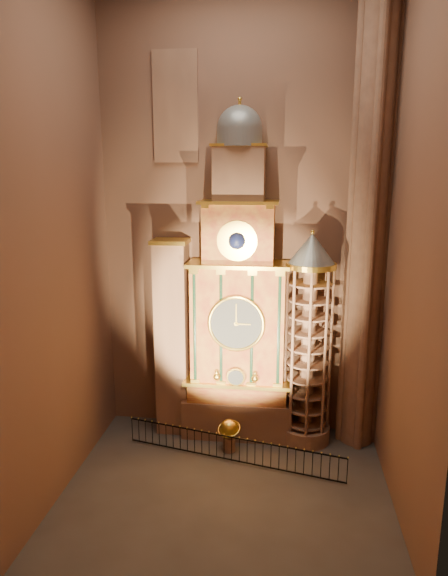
# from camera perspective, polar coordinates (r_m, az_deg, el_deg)

# --- Properties ---
(floor) EXTENTS (14.00, 14.00, 0.00)m
(floor) POSITION_cam_1_polar(r_m,az_deg,el_deg) (23.96, 0.28, -21.41)
(floor) COLOR #383330
(floor) RESTS_ON ground
(wall_back) EXTENTS (22.00, 0.00, 22.00)m
(wall_back) POSITION_cam_1_polar(r_m,az_deg,el_deg) (25.87, 1.88, 7.34)
(wall_back) COLOR brown
(wall_back) RESTS_ON floor
(wall_left) EXTENTS (0.00, 22.00, 22.00)m
(wall_left) POSITION_cam_1_polar(r_m,az_deg,el_deg) (21.89, -18.30, 5.68)
(wall_left) COLOR brown
(wall_left) RESTS_ON floor
(wall_right) EXTENTS (0.00, 22.00, 22.00)m
(wall_right) POSITION_cam_1_polar(r_m,az_deg,el_deg) (20.35, 20.36, 5.03)
(wall_right) COLOR brown
(wall_right) RESTS_ON floor
(astronomical_clock) EXTENTS (5.60, 2.41, 16.70)m
(astronomical_clock) POSITION_cam_1_polar(r_m,az_deg,el_deg) (25.65, 1.60, -2.54)
(astronomical_clock) COLOR #8C634C
(astronomical_clock) RESTS_ON floor
(portrait_tower) EXTENTS (1.80, 1.60, 10.20)m
(portrait_tower) POSITION_cam_1_polar(r_m,az_deg,el_deg) (26.63, -5.75, -5.45)
(portrait_tower) COLOR #8C634C
(portrait_tower) RESTS_ON floor
(stair_turret) EXTENTS (2.50, 2.50, 10.80)m
(stair_turret) POSITION_cam_1_polar(r_m,az_deg,el_deg) (25.73, 9.34, -5.94)
(stair_turret) COLOR #8C634C
(stair_turret) RESTS_ON floor
(gothic_pier) EXTENTS (2.04, 2.04, 22.00)m
(gothic_pier) POSITION_cam_1_polar(r_m,az_deg,el_deg) (25.06, 15.79, 6.69)
(gothic_pier) COLOR #8C634C
(gothic_pier) RESTS_ON floor
(stained_glass_window) EXTENTS (2.20, 0.14, 5.20)m
(stained_glass_window) POSITION_cam_1_polar(r_m,az_deg,el_deg) (26.32, -5.42, 19.39)
(stained_glass_window) COLOR navy
(stained_glass_window) RESTS_ON wall_back
(celestial_globe) EXTENTS (1.44, 1.40, 1.64)m
(celestial_globe) POSITION_cam_1_polar(r_m,az_deg,el_deg) (26.12, 0.56, -15.74)
(celestial_globe) COLOR #8C634C
(celestial_globe) RESTS_ON floor
(iron_railing) EXTENTS (10.45, 2.51, 1.25)m
(iron_railing) POSITION_cam_1_polar(r_m,az_deg,el_deg) (25.38, 0.86, -17.45)
(iron_railing) COLOR black
(iron_railing) RESTS_ON floor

